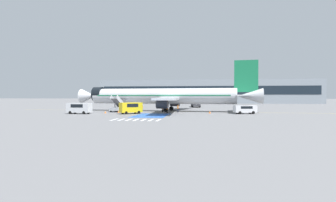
# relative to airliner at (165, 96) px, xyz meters

# --- Properties ---
(ground_plane) EXTENTS (600.00, 600.00, 0.00)m
(ground_plane) POSITION_rel_airliner_xyz_m (0.82, -0.17, -3.76)
(ground_plane) COLOR slate
(apron_leadline_yellow) EXTENTS (79.56, 8.19, 0.01)m
(apron_leadline_yellow) POSITION_rel_airliner_xyz_m (-0.66, 0.07, -3.75)
(apron_leadline_yellow) COLOR gold
(apron_leadline_yellow) RESTS_ON ground_plane
(apron_stand_patch_blue) EXTENTS (6.23, 11.54, 0.01)m
(apron_stand_patch_blue) POSITION_rel_airliner_xyz_m (-0.66, -14.01, -3.75)
(apron_stand_patch_blue) COLOR #2856A8
(apron_stand_patch_blue) RESTS_ON ground_plane
(apron_walkway_bar_0) EXTENTS (0.44, 3.60, 0.01)m
(apron_walkway_bar_0) POSITION_rel_airliner_xyz_m (-4.86, -23.58, -3.75)
(apron_walkway_bar_0) COLOR silver
(apron_walkway_bar_0) RESTS_ON ground_plane
(apron_walkway_bar_1) EXTENTS (0.44, 3.60, 0.01)m
(apron_walkway_bar_1) POSITION_rel_airliner_xyz_m (-3.66, -23.58, -3.75)
(apron_walkway_bar_1) COLOR silver
(apron_walkway_bar_1) RESTS_ON ground_plane
(apron_walkway_bar_2) EXTENTS (0.44, 3.60, 0.01)m
(apron_walkway_bar_2) POSITION_rel_airliner_xyz_m (-2.46, -23.58, -3.75)
(apron_walkway_bar_2) COLOR silver
(apron_walkway_bar_2) RESTS_ON ground_plane
(apron_walkway_bar_3) EXTENTS (0.44, 3.60, 0.01)m
(apron_walkway_bar_3) POSITION_rel_airliner_xyz_m (-1.26, -23.58, -3.75)
(apron_walkway_bar_3) COLOR silver
(apron_walkway_bar_3) RESTS_ON ground_plane
(apron_walkway_bar_4) EXTENTS (0.44, 3.60, 0.01)m
(apron_walkway_bar_4) POSITION_rel_airliner_xyz_m (-0.06, -23.58, -3.75)
(apron_walkway_bar_4) COLOR silver
(apron_walkway_bar_4) RESTS_ON ground_plane
(apron_walkway_bar_5) EXTENTS (0.44, 3.60, 0.01)m
(apron_walkway_bar_5) POSITION_rel_airliner_xyz_m (1.14, -23.58, -3.75)
(apron_walkway_bar_5) COLOR silver
(apron_walkway_bar_5) RESTS_ON ground_plane
(apron_walkway_bar_6) EXTENTS (0.44, 3.60, 0.01)m
(apron_walkway_bar_6) POSITION_rel_airliner_xyz_m (2.34, -23.58, -3.75)
(apron_walkway_bar_6) COLOR silver
(apron_walkway_bar_6) RESTS_ON ground_plane
(airliner) EXTENTS (45.97, 32.51, 12.03)m
(airliner) POSITION_rel_airliner_xyz_m (0.00, 0.00, 0.00)
(airliner) COLOR silver
(airliner) RESTS_ON ground_plane
(boarding_stairs_forward) EXTENTS (2.67, 5.40, 4.06)m
(boarding_stairs_forward) POSITION_rel_airliner_xyz_m (-10.94, -3.37, -2.76)
(boarding_stairs_forward) COLOR #ADB2BA
(boarding_stairs_forward) RESTS_ON ground_plane
(fuel_tanker) EXTENTS (3.45, 8.92, 3.41)m
(fuel_tanker) POSITION_rel_airliner_xyz_m (7.09, 24.86, -2.04)
(fuel_tanker) COLOR #38383D
(fuel_tanker) RESTS_ON ground_plane
(service_van_0) EXTENTS (4.75, 4.43, 2.39)m
(service_van_0) POSITION_rel_airliner_xyz_m (-5.81, -10.16, -2.34)
(service_van_0) COLOR yellow
(service_van_0) RESTS_ON ground_plane
(service_van_1) EXTENTS (5.14, 2.38, 2.26)m
(service_van_1) POSITION_rel_airliner_xyz_m (-16.64, -11.53, -2.41)
(service_van_1) COLOR silver
(service_van_1) RESTS_ON ground_plane
(service_van_2) EXTENTS (4.94, 2.83, 1.81)m
(service_van_2) POSITION_rel_airliner_xyz_m (18.13, -7.36, -2.66)
(service_van_2) COLOR silver
(service_van_2) RESTS_ON ground_plane
(ground_crew_0) EXTENTS (0.49, 0.39, 1.72)m
(ground_crew_0) POSITION_rel_airliner_xyz_m (-4.76, -4.32, -2.77)
(ground_crew_0) COLOR #191E38
(ground_crew_0) RESTS_ON ground_plane
(ground_crew_1) EXTENTS (0.45, 0.27, 1.60)m
(ground_crew_1) POSITION_rel_airliner_xyz_m (0.10, -4.23, -2.84)
(ground_crew_1) COLOR black
(ground_crew_1) RESTS_ON ground_plane
(ground_crew_2) EXTENTS (0.27, 0.45, 1.75)m
(ground_crew_2) POSITION_rel_airliner_xyz_m (3.64, -3.99, -2.75)
(ground_crew_2) COLOR #191E38
(ground_crew_2) RESTS_ON ground_plane
(ground_crew_3) EXTENTS (0.46, 0.47, 1.75)m
(ground_crew_3) POSITION_rel_airliner_xyz_m (1.52, -6.74, -2.75)
(ground_crew_3) COLOR black
(ground_crew_3) RESTS_ON ground_plane
(traffic_cone_0) EXTENTS (0.48, 0.48, 0.53)m
(traffic_cone_0) POSITION_rel_airliner_xyz_m (10.82, -6.49, -3.49)
(traffic_cone_0) COLOR orange
(traffic_cone_0) RESTS_ON ground_plane
(traffic_cone_1) EXTENTS (0.50, 0.50, 0.55)m
(traffic_cone_1) POSITION_rel_airliner_xyz_m (-9.53, -6.92, -3.48)
(traffic_cone_1) COLOR orange
(traffic_cone_1) RESTS_ON ground_plane
(traffic_cone_2) EXTENTS (0.44, 0.44, 0.48)m
(traffic_cone_2) POSITION_rel_airliner_xyz_m (-12.01, -8.63, -3.51)
(traffic_cone_2) COLOR orange
(traffic_cone_2) RESTS_ON ground_plane
(terminal_building) EXTENTS (110.20, 12.10, 11.94)m
(terminal_building) POSITION_rel_airliner_xyz_m (11.79, 72.38, 2.22)
(terminal_building) COLOR #89939E
(terminal_building) RESTS_ON ground_plane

